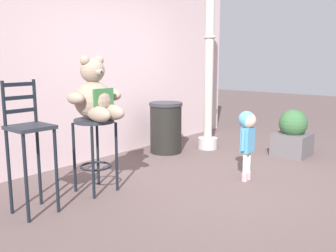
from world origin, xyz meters
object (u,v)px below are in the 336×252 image
object	(u,v)px
lamppost	(209,72)
bar_chair_empty	(29,138)
child_walking	(247,130)
planter_with_shrub	(293,134)
teddy_bear	(95,96)
trash_bin	(166,127)
bar_stool_with_teddy	(95,139)

from	to	relation	value
lamppost	bar_chair_empty	world-z (taller)	lamppost
child_walking	planter_with_shrub	distance (m)	1.56
lamppost	bar_chair_empty	distance (m)	3.31
teddy_bear	lamppost	xyz separation A→B (m)	(2.49, 0.24, 0.19)
child_walking	trash_bin	bearing A→B (deg)	154.34
child_walking	planter_with_shrub	size ratio (longest dim) A/B	1.20
bar_stool_with_teddy	planter_with_shrub	bearing A→B (deg)	-19.32
child_walking	bar_chair_empty	bearing A→B (deg)	-127.58
lamppost	bar_chair_empty	xyz separation A→B (m)	(-3.26, -0.21, -0.53)
trash_bin	bar_chair_empty	bearing A→B (deg)	-167.64
trash_bin	lamppost	world-z (taller)	lamppost
trash_bin	bar_chair_empty	world-z (taller)	bar_chair_empty
bar_stool_with_teddy	teddy_bear	xyz separation A→B (m)	(0.00, -0.03, 0.48)
lamppost	teddy_bear	bearing A→B (deg)	-174.53
trash_bin	planter_with_shrub	xyz separation A→B (m)	(1.11, -1.61, -0.07)
child_walking	lamppost	size ratio (longest dim) A/B	0.27
planter_with_shrub	lamppost	bearing A→B (deg)	110.51
teddy_bear	bar_chair_empty	bearing A→B (deg)	178.00
bar_chair_empty	bar_stool_with_teddy	bearing A→B (deg)	0.43
bar_stool_with_teddy	trash_bin	bearing A→B (deg)	17.08
bar_stool_with_teddy	teddy_bear	world-z (taller)	teddy_bear
lamppost	planter_with_shrub	xyz separation A→B (m)	(0.47, -1.24, -0.93)
bar_stool_with_teddy	child_walking	xyz separation A→B (m)	(1.43, -1.09, 0.03)
teddy_bear	bar_chair_empty	world-z (taller)	teddy_bear
teddy_bear	child_walking	world-z (taller)	teddy_bear
bar_stool_with_teddy	child_walking	size ratio (longest dim) A/B	0.96
teddy_bear	bar_chair_empty	size ratio (longest dim) A/B	0.53
trash_bin	planter_with_shrub	bearing A→B (deg)	-55.42
child_walking	bar_chair_empty	distance (m)	2.45
child_walking	bar_chair_empty	world-z (taller)	bar_chair_empty
bar_stool_with_teddy	teddy_bear	distance (m)	0.48
bar_stool_with_teddy	bar_chair_empty	size ratio (longest dim) A/B	0.65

